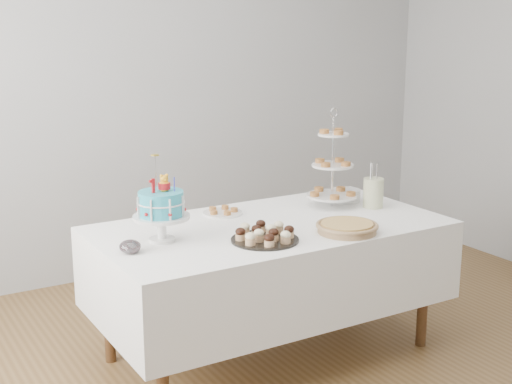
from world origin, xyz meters
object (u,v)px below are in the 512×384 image
plate_stack (345,195)px  utensil_pitcher (373,192)px  tiered_stand (333,166)px  jam_bowl_b (131,248)px  pie (347,227)px  pastry_plate (223,212)px  jam_bowl_a (130,247)px  birthday_cake (162,218)px  cupcake_tray (265,234)px  table (270,263)px

plate_stack → utensil_pitcher: (0.05, -0.21, 0.06)m
tiered_stand → jam_bowl_b: (-1.37, -0.23, -0.22)m
pie → pastry_plate: bearing=120.6°
jam_bowl_b → utensil_pitcher: utensil_pitcher is taller
pie → tiered_stand: bearing=61.7°
jam_bowl_a → utensil_pitcher: 1.57m
tiered_stand → utensil_pitcher: bearing=-36.7°
plate_stack → jam_bowl_a: 1.55m
birthday_cake → cupcake_tray: bearing=-28.8°
table → birthday_cake: size_ratio=4.32×
pie → jam_bowl_a: 1.14m
tiered_stand → pastry_plate: 0.72m
cupcake_tray → plate_stack: (0.86, 0.45, -0.00)m
birthday_cake → cupcake_tray: birthday_cake is taller
plate_stack → pie: bearing=-127.1°
table → tiered_stand: size_ratio=3.23×
pie → jam_bowl_a: jam_bowl_a is taller
pastry_plate → utensil_pitcher: 0.91m
plate_stack → tiered_stand: bearing=-158.4°
plate_stack → pastry_plate: 0.81m
tiered_stand → utensil_pitcher: 0.29m
birthday_cake → jam_bowl_a: bearing=-154.7°
jam_bowl_a → table: bearing=4.6°
tiered_stand → cupcake_tray: bearing=-151.3°
tiered_stand → pie: bearing=-118.3°
table → jam_bowl_b: jam_bowl_b is taller
utensil_pitcher → tiered_stand: bearing=143.9°
cupcake_tray → utensil_pitcher: size_ratio=1.29×
table → plate_stack: bearing=16.8°
birthday_cake → utensil_pitcher: birthday_cake is taller
table → pie: pie is taller
cupcake_tray → jam_bowl_a: bearing=165.0°
table → cupcake_tray: 0.40m
pastry_plate → birthday_cake: bearing=-149.4°
pie → jam_bowl_b: size_ratio=3.54×
pastry_plate → utensil_pitcher: (0.85, -0.32, 0.08)m
tiered_stand → plate_stack: size_ratio=3.23×
plate_stack → birthday_cake: bearing=-172.0°
utensil_pitcher → plate_stack: bearing=103.6°
pastry_plate → jam_bowl_b: (-0.72, -0.40, 0.01)m
cupcake_tray → pie: size_ratio=1.05×
pie → jam_bowl_a: (-1.11, 0.27, -0.00)m
jam_bowl_a → pastry_plate: bearing=28.6°
plate_stack → cupcake_tray: bearing=-152.5°
plate_stack → jam_bowl_a: bearing=-169.8°
birthday_cake → jam_bowl_b: size_ratio=4.73×
table → birthday_cake: bearing=178.0°
cupcake_tray → tiered_stand: 0.84m
utensil_pitcher → jam_bowl_b: bearing=-176.5°
pastry_plate → jam_bowl_a: jam_bowl_a is taller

